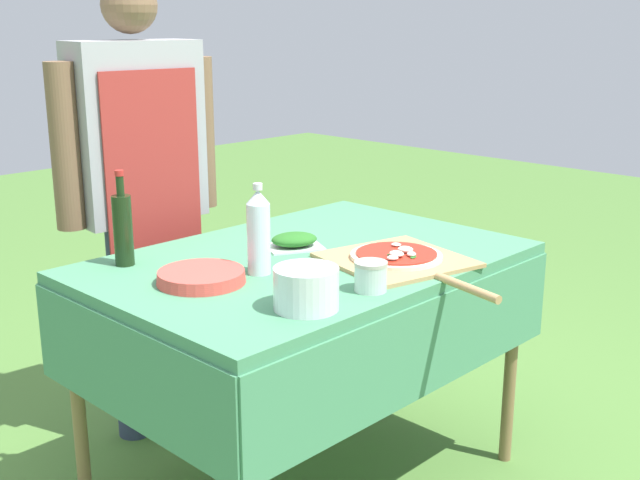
% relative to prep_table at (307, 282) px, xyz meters
% --- Properties ---
extents(prep_table, '(1.32, 0.90, 0.79)m').
position_rel_prep_table_xyz_m(prep_table, '(0.00, 0.00, 0.00)').
color(prep_table, '#478960').
rests_on(prep_table, ground).
extents(person_cook, '(0.61, 0.23, 1.62)m').
position_rel_prep_table_xyz_m(person_cook, '(-0.13, 0.69, 0.25)').
color(person_cook, '#333D56').
rests_on(person_cook, ground).
extents(pizza_on_peel, '(0.45, 0.64, 0.05)m').
position_rel_prep_table_xyz_m(pizza_on_peel, '(0.14, -0.25, 0.09)').
color(pizza_on_peel, tan).
rests_on(pizza_on_peel, prep_table).
extents(oil_bottle, '(0.06, 0.06, 0.28)m').
position_rel_prep_table_xyz_m(oil_bottle, '(-0.43, 0.32, 0.19)').
color(oil_bottle, black).
rests_on(oil_bottle, prep_table).
extents(water_bottle, '(0.07, 0.07, 0.26)m').
position_rel_prep_table_xyz_m(water_bottle, '(-0.21, -0.02, 0.20)').
color(water_bottle, silver).
rests_on(water_bottle, prep_table).
extents(herb_container, '(0.21, 0.19, 0.05)m').
position_rel_prep_table_xyz_m(herb_container, '(0.04, 0.10, 0.11)').
color(herb_container, silver).
rests_on(herb_container, prep_table).
extents(mixing_tub, '(0.16, 0.16, 0.11)m').
position_rel_prep_table_xyz_m(mixing_tub, '(-0.32, -0.32, 0.14)').
color(mixing_tub, silver).
rests_on(mixing_tub, prep_table).
extents(plate_stack, '(0.24, 0.24, 0.03)m').
position_rel_prep_table_xyz_m(plate_stack, '(-0.38, 0.03, 0.10)').
color(plate_stack, '#DB4C42').
rests_on(plate_stack, prep_table).
extents(sauce_jar, '(0.09, 0.09, 0.08)m').
position_rel_prep_table_xyz_m(sauce_jar, '(-0.11, -0.35, 0.12)').
color(sauce_jar, silver).
rests_on(sauce_jar, prep_table).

